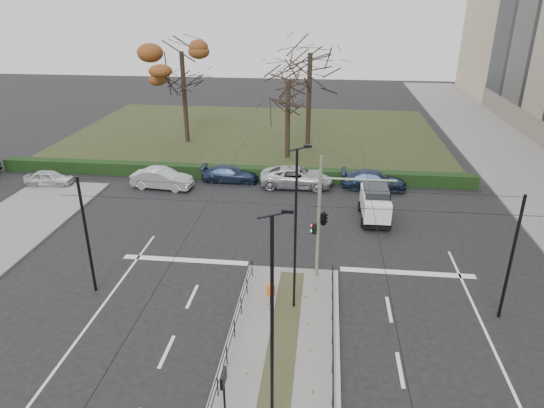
{
  "coord_description": "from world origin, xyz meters",
  "views": [
    {
      "loc": [
        1.38,
        -17.29,
        13.43
      ],
      "look_at": [
        -1.48,
        8.09,
        2.45
      ],
      "focal_mm": 32.0,
      "sensor_mm": 36.0,
      "label": 1
    }
  ],
  "objects": [
    {
      "name": "parked_car_third",
      "position": [
        -5.9,
        17.84,
        0.64
      ],
      "size": [
        4.43,
        1.81,
        1.28
      ],
      "primitive_type": "imported",
      "rotation": [
        0.0,
        0.0,
        1.57
      ],
      "color": "#1E2B46",
      "rests_on": "ground"
    },
    {
      "name": "parked_car_fourth",
      "position": [
        -0.63,
        17.37,
        0.77
      ],
      "size": [
        5.54,
        2.61,
        1.53
      ],
      "primitive_type": "imported",
      "rotation": [
        0.0,
        0.0,
        1.58
      ],
      "color": "#B8BCC1",
      "rests_on": "ground"
    },
    {
      "name": "white_van",
      "position": [
        4.78,
        12.02,
        1.15
      ],
      "size": [
        1.91,
        4.01,
        2.2
      ],
      "color": "white",
      "rests_on": "ground"
    },
    {
      "name": "bare_tree_center",
      "position": [
        -0.25,
        27.48,
        8.16
      ],
      "size": [
        7.03,
        7.03,
        11.56
      ],
      "color": "black",
      "rests_on": "park"
    },
    {
      "name": "litter_bin",
      "position": [
        -0.82,
        1.68,
        0.85
      ],
      "size": [
        0.39,
        0.39,
        1.0
      ],
      "color": "black",
      "rests_on": "median_island"
    },
    {
      "name": "median_island",
      "position": [
        0.0,
        -2.5,
        0.07
      ],
      "size": [
        4.4,
        15.0,
        0.14
      ],
      "primitive_type": "cube",
      "color": "#64615F",
      "rests_on": "ground"
    },
    {
      "name": "traffic_light",
      "position": [
        1.58,
        4.41,
        3.51
      ],
      "size": [
        3.94,
        2.23,
        5.8
      ],
      "color": "slate",
      "rests_on": "median_island"
    },
    {
      "name": "info_panel",
      "position": [
        -1.51,
        -5.57,
        1.98
      ],
      "size": [
        0.13,
        0.61,
        2.35
      ],
      "color": "black",
      "rests_on": "median_island"
    },
    {
      "name": "parked_car_fifth",
      "position": [
        5.16,
        17.53,
        0.7
      ],
      "size": [
        4.96,
        2.24,
        1.41
      ],
      "primitive_type": "imported",
      "rotation": [
        0.0,
        0.0,
        1.52
      ],
      "color": "#1E2B46",
      "rests_on": "ground"
    },
    {
      "name": "parked_car_first",
      "position": [
        -19.46,
        15.38,
        0.62
      ],
      "size": [
        3.73,
        1.77,
        1.23
      ],
      "primitive_type": "imported",
      "rotation": [
        0.0,
        0.0,
        1.66
      ],
      "color": "#B8BCC1",
      "rests_on": "ground"
    },
    {
      "name": "rust_tree",
      "position": [
        -12.27,
        28.45,
        8.67
      ],
      "size": [
        7.14,
        7.14,
        11.3
      ],
      "color": "black",
      "rests_on": "park"
    },
    {
      "name": "ground",
      "position": [
        0.0,
        0.0,
        0.0
      ],
      "size": [
        140.0,
        140.0,
        0.0
      ],
      "primitive_type": "plane",
      "color": "black",
      "rests_on": "ground"
    },
    {
      "name": "streetlamp_median_near",
      "position": [
        0.03,
        -5.19,
        4.16
      ],
      "size": [
        0.66,
        0.14,
        7.91
      ],
      "color": "black",
      "rests_on": "median_island"
    },
    {
      "name": "median_railing",
      "position": [
        0.0,
        -2.6,
        0.98
      ],
      "size": [
        4.14,
        13.24,
        0.92
      ],
      "color": "black",
      "rests_on": "median_island"
    },
    {
      "name": "catenary",
      "position": [
        0.0,
        1.62,
        3.42
      ],
      "size": [
        20.0,
        34.0,
        6.0
      ],
      "color": "black",
      "rests_on": "ground"
    },
    {
      "name": "park",
      "position": [
        -6.0,
        32.0,
        0.05
      ],
      "size": [
        38.0,
        26.0,
        0.1
      ],
      "primitive_type": "cube",
      "color": "black",
      "rests_on": "ground"
    },
    {
      "name": "sidewalk_east",
      "position": [
        18.0,
        22.0,
        0.07
      ],
      "size": [
        8.0,
        90.0,
        0.14
      ],
      "primitive_type": "cube",
      "color": "#64615F",
      "rests_on": "ground"
    },
    {
      "name": "parked_car_second",
      "position": [
        -10.71,
        15.89,
        0.76
      ],
      "size": [
        4.74,
        2.06,
        1.51
      ],
      "primitive_type": "imported",
      "rotation": [
        0.0,
        0.0,
        1.47
      ],
      "color": "#B8BCC1",
      "rests_on": "ground"
    },
    {
      "name": "bare_tree_near",
      "position": [
        -1.94,
        24.36,
        6.34
      ],
      "size": [
        5.48,
        5.48,
        8.96
      ],
      "color": "black",
      "rests_on": "park"
    },
    {
      "name": "streetlamp_median_far",
      "position": [
        0.3,
        1.54,
        4.11
      ],
      "size": [
        0.65,
        0.13,
        7.8
      ],
      "color": "black",
      "rests_on": "median_island"
    },
    {
      "name": "hedge",
      "position": [
        -6.0,
        18.6,
        0.5
      ],
      "size": [
        38.0,
        1.0,
        1.0
      ],
      "primitive_type": "cube",
      "color": "black",
      "rests_on": "ground"
    }
  ]
}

